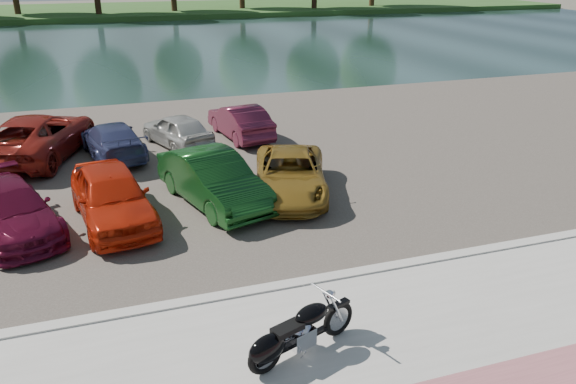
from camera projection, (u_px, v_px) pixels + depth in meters
The scene contains 15 objects.
ground at pixel (336, 343), 10.24m from camera, with size 200.00×200.00×0.00m, color #595447.
promenade at pixel (359, 376), 9.35m from camera, with size 60.00×6.00×0.10m, color #ADABA2.
kerb at pixel (299, 284), 11.97m from camera, with size 60.00×0.30×0.14m, color #ADABA2.
parking_lot at pixel (216, 156), 19.89m from camera, with size 60.00×18.00×0.04m, color #443E37.
river at pixel (144, 46), 45.33m from camera, with size 120.00×40.00×0.00m, color #1A2F2A.
far_bank at pixel (122, 11), 73.29m from camera, with size 120.00×24.00×0.60m, color #2A4D1B.
motorcycle at pixel (293, 335), 9.54m from camera, with size 2.24×1.09×1.05m.
car_3 at pixel (11, 210), 14.06m from camera, with size 1.75×4.31×1.25m, color #5B0D27.
car_4 at pixel (112, 196), 14.61m from camera, with size 1.74×4.33×1.48m, color red.
car_5 at pixel (213, 179), 15.75m from camera, with size 1.55×4.43×1.46m, color #113F15.
car_6 at pixel (290, 174), 16.41m from camera, with size 2.07×4.49×1.25m, color olive.
car_10 at pixel (38, 136), 19.48m from camera, with size 2.55×5.54×1.54m, color maroon.
car_11 at pixel (112, 140), 19.59m from camera, with size 1.71×4.20×1.22m, color navy.
car_12 at pixel (177, 130), 20.74m from camera, with size 1.44×3.58×1.22m, color #AEAEA9.
car_13 at pixel (240, 121), 21.74m from camera, with size 1.36×3.90×1.28m, color #57172C.
Camera 1 is at (-3.46, -7.71, 6.47)m, focal length 35.00 mm.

